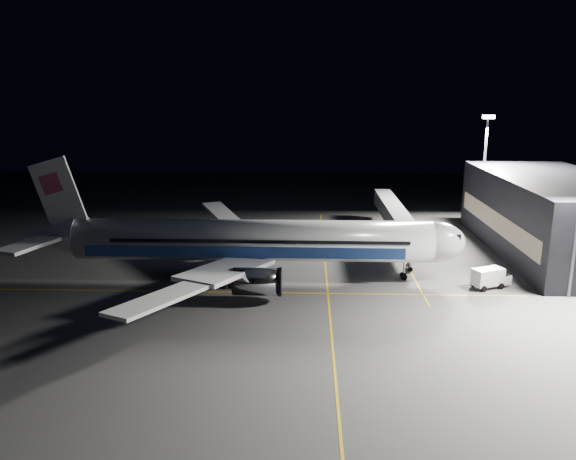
{
  "coord_description": "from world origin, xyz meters",
  "views": [
    {
      "loc": [
        7.45,
        -73.12,
        25.13
      ],
      "look_at": [
        4.61,
        3.05,
        6.0
      ],
      "focal_mm": 35.0,
      "sensor_mm": 36.0,
      "label": 1
    }
  ],
  "objects_px": {
    "airliner": "(245,241)",
    "jet_bridge": "(396,217)",
    "baggage_tug": "(259,244)",
    "safety_cone_b": "(285,248)",
    "safety_cone_c": "(290,257)",
    "floodlight_mast_north": "(485,160)",
    "service_truck": "(491,277)",
    "safety_cone_a": "(277,254)"
  },
  "relations": [
    {
      "from": "airliner",
      "to": "safety_cone_a",
      "type": "bearing_deg",
      "value": 70.18
    },
    {
      "from": "jet_bridge",
      "to": "baggage_tug",
      "type": "xyz_separation_m",
      "value": [
        -22.52,
        -3.65,
        -3.77
      ]
    },
    {
      "from": "baggage_tug",
      "to": "safety_cone_b",
      "type": "height_order",
      "value": "baggage_tug"
    },
    {
      "from": "safety_cone_c",
      "to": "safety_cone_a",
      "type": "bearing_deg",
      "value": 154.04
    },
    {
      "from": "safety_cone_a",
      "to": "safety_cone_c",
      "type": "relative_size",
      "value": 1.11
    },
    {
      "from": "safety_cone_b",
      "to": "service_truck",
      "type": "bearing_deg",
      "value": -31.59
    },
    {
      "from": "jet_bridge",
      "to": "baggage_tug",
      "type": "relative_size",
      "value": 11.93
    },
    {
      "from": "service_truck",
      "to": "airliner",
      "type": "bearing_deg",
      "value": 150.89
    },
    {
      "from": "airliner",
      "to": "jet_bridge",
      "type": "height_order",
      "value": "airliner"
    },
    {
      "from": "baggage_tug",
      "to": "safety_cone_a",
      "type": "distance_m",
      "value": 5.27
    },
    {
      "from": "jet_bridge",
      "to": "airliner",
      "type": "bearing_deg",
      "value": -141.96
    },
    {
      "from": "baggage_tug",
      "to": "safety_cone_c",
      "type": "distance_m",
      "value": 7.48
    },
    {
      "from": "service_truck",
      "to": "baggage_tug",
      "type": "bearing_deg",
      "value": 127.46
    },
    {
      "from": "baggage_tug",
      "to": "service_truck",
      "type": "bearing_deg",
      "value": -46.61
    },
    {
      "from": "floodlight_mast_north",
      "to": "safety_cone_c",
      "type": "relative_size",
      "value": 40.01
    },
    {
      "from": "baggage_tug",
      "to": "airliner",
      "type": "bearing_deg",
      "value": -110.2
    },
    {
      "from": "service_truck",
      "to": "safety_cone_a",
      "type": "xyz_separation_m",
      "value": [
        -28.67,
        13.11,
        -1.12
      ]
    },
    {
      "from": "safety_cone_c",
      "to": "baggage_tug",
      "type": "bearing_deg",
      "value": 134.98
    },
    {
      "from": "airliner",
      "to": "service_truck",
      "type": "distance_m",
      "value": 32.69
    },
    {
      "from": "service_truck",
      "to": "floodlight_mast_north",
      "type": "bearing_deg",
      "value": 52.02
    },
    {
      "from": "safety_cone_b",
      "to": "safety_cone_c",
      "type": "bearing_deg",
      "value": -78.11
    },
    {
      "from": "baggage_tug",
      "to": "safety_cone_a",
      "type": "xyz_separation_m",
      "value": [
        3.11,
        -4.23,
        -0.52
      ]
    },
    {
      "from": "service_truck",
      "to": "safety_cone_b",
      "type": "xyz_separation_m",
      "value": [
        -27.53,
        16.93,
        -1.14
      ]
    },
    {
      "from": "floodlight_mast_north",
      "to": "safety_cone_a",
      "type": "distance_m",
      "value": 44.96
    },
    {
      "from": "airliner",
      "to": "baggage_tug",
      "type": "height_order",
      "value": "airliner"
    },
    {
      "from": "safety_cone_a",
      "to": "safety_cone_b",
      "type": "height_order",
      "value": "safety_cone_a"
    },
    {
      "from": "jet_bridge",
      "to": "floodlight_mast_north",
      "type": "height_order",
      "value": "floodlight_mast_north"
    },
    {
      "from": "service_truck",
      "to": "safety_cone_c",
      "type": "xyz_separation_m",
      "value": [
        -26.51,
        12.06,
        -1.15
      ]
    },
    {
      "from": "service_truck",
      "to": "safety_cone_c",
      "type": "relative_size",
      "value": 10.67
    },
    {
      "from": "airliner",
      "to": "baggage_tug",
      "type": "bearing_deg",
      "value": 87.79
    },
    {
      "from": "floodlight_mast_north",
      "to": "service_truck",
      "type": "xyz_separation_m",
      "value": [
        -8.74,
        -34.92,
        -10.96
      ]
    },
    {
      "from": "floodlight_mast_north",
      "to": "baggage_tug",
      "type": "xyz_separation_m",
      "value": [
        -40.52,
        -17.58,
        -11.56
      ]
    },
    {
      "from": "airliner",
      "to": "service_truck",
      "type": "height_order",
      "value": "airliner"
    },
    {
      "from": "safety_cone_b",
      "to": "floodlight_mast_north",
      "type": "bearing_deg",
      "value": 26.38
    },
    {
      "from": "jet_bridge",
      "to": "safety_cone_a",
      "type": "height_order",
      "value": "jet_bridge"
    },
    {
      "from": "airliner",
      "to": "jet_bridge",
      "type": "relative_size",
      "value": 1.79
    },
    {
      "from": "baggage_tug",
      "to": "safety_cone_b",
      "type": "relative_size",
      "value": 5.3
    },
    {
      "from": "jet_bridge",
      "to": "safety_cone_a",
      "type": "bearing_deg",
      "value": -157.9
    },
    {
      "from": "jet_bridge",
      "to": "service_truck",
      "type": "xyz_separation_m",
      "value": [
        9.26,
        -20.99,
        -3.17
      ]
    },
    {
      "from": "jet_bridge",
      "to": "safety_cone_a",
      "type": "xyz_separation_m",
      "value": [
        -19.41,
        -7.88,
        -4.3
      ]
    },
    {
      "from": "service_truck",
      "to": "baggage_tug",
      "type": "xyz_separation_m",
      "value": [
        -31.78,
        17.34,
        -0.6
      ]
    },
    {
      "from": "jet_bridge",
      "to": "safety_cone_b",
      "type": "height_order",
      "value": "jet_bridge"
    }
  ]
}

